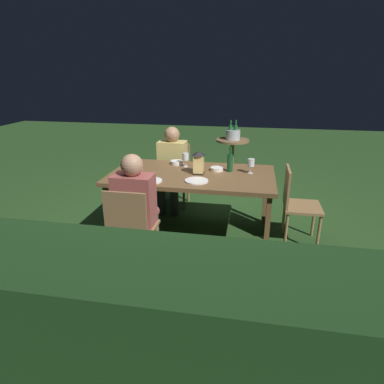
% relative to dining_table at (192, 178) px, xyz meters
% --- Properties ---
extents(ground_plane, '(16.00, 16.00, 0.00)m').
position_rel_dining_table_xyz_m(ground_plane, '(0.00, 0.00, -0.70)').
color(ground_plane, '#26471E').
extents(dining_table, '(1.86, 1.04, 0.75)m').
position_rel_dining_table_xyz_m(dining_table, '(0.00, 0.00, 0.00)').
color(dining_table, brown).
rests_on(dining_table, ground).
extents(chair_side_left_b, '(0.42, 0.40, 0.87)m').
position_rel_dining_table_xyz_m(chair_side_left_b, '(0.42, -0.91, -0.22)').
color(chair_side_left_b, '#937047').
rests_on(chair_side_left_b, ground).
extents(person_in_mustard, '(0.38, 0.47, 1.15)m').
position_rel_dining_table_xyz_m(person_in_mustard, '(0.42, -0.72, -0.07)').
color(person_in_mustard, tan).
rests_on(person_in_mustard, ground).
extents(chair_side_right_b, '(0.42, 0.40, 0.87)m').
position_rel_dining_table_xyz_m(chair_side_right_b, '(0.42, 0.91, -0.22)').
color(chair_side_right_b, '#937047').
rests_on(chair_side_right_b, ground).
extents(person_in_rust, '(0.38, 0.47, 1.15)m').
position_rel_dining_table_xyz_m(person_in_rust, '(0.42, 0.72, -0.07)').
color(person_in_rust, '#9E4C47').
rests_on(person_in_rust, ground).
extents(chair_head_near, '(0.40, 0.42, 0.87)m').
position_rel_dining_table_xyz_m(chair_head_near, '(-1.18, 0.00, -0.22)').
color(chair_head_near, '#937047').
rests_on(chair_head_near, ground).
extents(lantern_centerpiece, '(0.15, 0.15, 0.27)m').
position_rel_dining_table_xyz_m(lantern_centerpiece, '(-0.07, -0.01, 0.20)').
color(lantern_centerpiece, black).
rests_on(lantern_centerpiece, dining_table).
extents(green_bottle_on_table, '(0.07, 0.07, 0.29)m').
position_rel_dining_table_xyz_m(green_bottle_on_table, '(-0.42, -0.16, 0.16)').
color(green_bottle_on_table, '#144723').
rests_on(green_bottle_on_table, dining_table).
extents(wine_glass_a, '(0.08, 0.08, 0.17)m').
position_rel_dining_table_xyz_m(wine_glass_a, '(-0.66, -0.13, 0.17)').
color(wine_glass_a, silver).
rests_on(wine_glass_a, dining_table).
extents(wine_glass_b, '(0.08, 0.08, 0.17)m').
position_rel_dining_table_xyz_m(wine_glass_b, '(0.13, -0.26, 0.17)').
color(wine_glass_b, silver).
rests_on(wine_glass_b, dining_table).
extents(wine_glass_c, '(0.08, 0.08, 0.17)m').
position_rel_dining_table_xyz_m(wine_glass_c, '(0.54, 0.24, 0.17)').
color(wine_glass_c, silver).
rests_on(wine_glass_c, dining_table).
extents(plate_a, '(0.25, 0.25, 0.01)m').
position_rel_dining_table_xyz_m(plate_a, '(-0.10, 0.28, 0.06)').
color(plate_a, white).
rests_on(plate_a, dining_table).
extents(plate_b, '(0.23, 0.23, 0.01)m').
position_rel_dining_table_xyz_m(plate_b, '(0.37, 0.36, 0.06)').
color(plate_b, white).
rests_on(plate_b, dining_table).
extents(bowl_olives, '(0.15, 0.15, 0.04)m').
position_rel_dining_table_xyz_m(bowl_olives, '(-0.27, -0.16, 0.07)').
color(bowl_olives, silver).
rests_on(bowl_olives, dining_table).
extents(bowl_bread, '(0.15, 0.15, 0.05)m').
position_rel_dining_table_xyz_m(bowl_bread, '(0.26, -0.35, 0.08)').
color(bowl_bread, silver).
rests_on(bowl_bread, dining_table).
extents(side_table, '(0.59, 0.59, 0.69)m').
position_rel_dining_table_xyz_m(side_table, '(-0.30, -2.38, -0.24)').
color(side_table, brown).
rests_on(side_table, ground).
extents(ice_bucket, '(0.26, 0.26, 0.34)m').
position_rel_dining_table_xyz_m(ice_bucket, '(-0.30, -2.38, 0.09)').
color(ice_bucket, '#B2B7BF').
rests_on(ice_bucket, side_table).
extents(hedge_backdrop, '(4.47, 0.70, 0.94)m').
position_rel_dining_table_xyz_m(hedge_backdrop, '(0.00, 2.16, -0.23)').
color(hedge_backdrop, '#193816').
rests_on(hedge_backdrop, ground).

